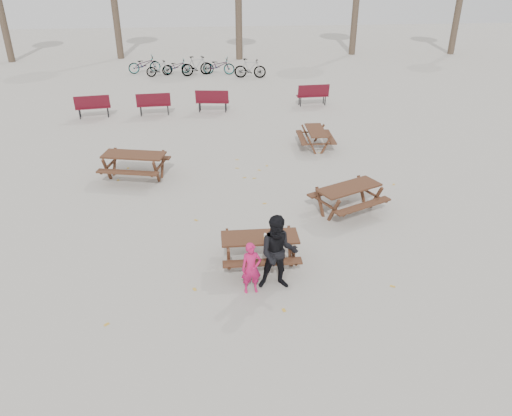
{
  "coord_description": "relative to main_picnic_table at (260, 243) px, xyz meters",
  "views": [
    {
      "loc": [
        -0.99,
        -9.91,
        6.77
      ],
      "look_at": [
        0.0,
        1.0,
        1.0
      ],
      "focal_mm": 35.0,
      "sensor_mm": 36.0,
      "label": 1
    }
  ],
  "objects": [
    {
      "name": "bread_roll",
      "position": [
        0.28,
        -0.09,
        0.25
      ],
      "size": [
        0.14,
        0.06,
        0.05
      ],
      "primitive_type": "ellipsoid",
      "color": "tan",
      "rests_on": "food_tray"
    },
    {
      "name": "adult",
      "position": [
        0.31,
        -0.91,
        0.3
      ],
      "size": [
        0.91,
        0.73,
        1.77
      ],
      "primitive_type": "imported",
      "rotation": [
        0.0,
        0.0,
        -0.08
      ],
      "color": "black",
      "rests_on": "ground"
    },
    {
      "name": "child",
      "position": [
        -0.29,
        -1.03,
        0.02
      ],
      "size": [
        0.47,
        0.34,
        1.21
      ],
      "primitive_type": "imported",
      "rotation": [
        0.0,
        0.0,
        0.11
      ],
      "color": "#B51652",
      "rests_on": "ground"
    },
    {
      "name": "main_picnic_table",
      "position": [
        0.0,
        0.0,
        0.0
      ],
      "size": [
        1.8,
        1.45,
        0.78
      ],
      "color": "#3B2115",
      "rests_on": "ground"
    },
    {
      "name": "food_tray",
      "position": [
        0.28,
        -0.09,
        0.21
      ],
      "size": [
        0.18,
        0.11,
        0.03
      ],
      "primitive_type": "cube",
      "color": "white",
      "rests_on": "main_picnic_table"
    },
    {
      "name": "ground",
      "position": [
        0.0,
        0.0,
        -0.59
      ],
      "size": [
        80.0,
        80.0,
        0.0
      ],
      "primitive_type": "plane",
      "color": "gray",
      "rests_on": "ground"
    },
    {
      "name": "picnic_table_north",
      "position": [
        -3.56,
        5.35,
        -0.16
      ],
      "size": [
        2.28,
        1.99,
        0.85
      ],
      "primitive_type": null,
      "rotation": [
        0.0,
        0.0,
        -0.22
      ],
      "color": "#3B2115",
      "rests_on": "ground"
    },
    {
      "name": "picnic_table_far",
      "position": [
        2.86,
        7.63,
        -0.24
      ],
      "size": [
        1.32,
        1.63,
        0.69
      ],
      "primitive_type": null,
      "rotation": [
        0.0,
        0.0,
        1.55
      ],
      "color": "#3B2115",
      "rests_on": "ground"
    },
    {
      "name": "fallen_leaves",
      "position": [
        0.5,
        2.5,
        -0.58
      ],
      "size": [
        11.0,
        11.0,
        0.01
      ],
      "primitive_type": null,
      "color": "gold",
      "rests_on": "ground"
    },
    {
      "name": "picnic_table_east",
      "position": [
        2.76,
        2.43,
        -0.19
      ],
      "size": [
        2.31,
        2.14,
        0.79
      ],
      "primitive_type": null,
      "rotation": [
        0.0,
        0.0,
        0.45
      ],
      "color": "#3B2115",
      "rests_on": "ground"
    },
    {
      "name": "soda_bottle",
      "position": [
        0.11,
        -0.15,
        0.26
      ],
      "size": [
        0.07,
        0.07,
        0.17
      ],
      "color": "silver",
      "rests_on": "main_picnic_table"
    },
    {
      "name": "bicycle_row",
      "position": [
        -2.01,
        20.11,
        -0.08
      ],
      "size": [
        8.14,
        2.84,
        1.12
      ],
      "color": "black",
      "rests_on": "ground"
    },
    {
      "name": "park_bench_row",
      "position": [
        -1.73,
        12.6,
        -0.07
      ],
      "size": [
        11.62,
        1.67,
        1.03
      ],
      "color": "maroon",
      "rests_on": "ground"
    }
  ]
}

